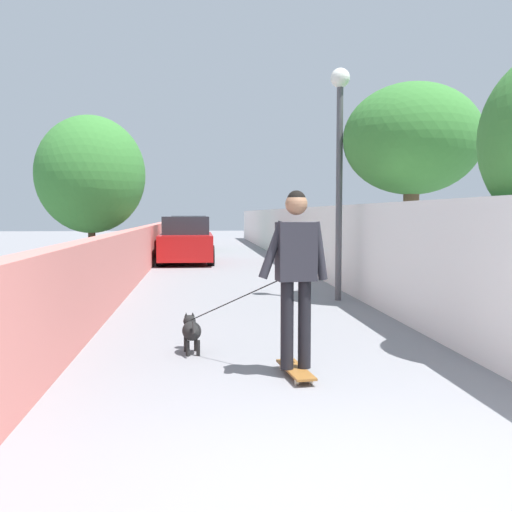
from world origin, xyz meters
TOP-DOWN VIEW (x-y plane):
  - ground_plane at (14.00, 0.00)m, footprint 80.00×80.00m
  - wall_left at (12.00, 2.36)m, footprint 48.00×0.30m
  - fence_right at (12.00, -2.36)m, footprint 48.00×0.30m
  - tree_left_mid at (13.00, 3.64)m, footprint 2.86×2.86m
  - tree_right_far at (7.50, -3.09)m, footprint 2.52×2.52m
  - lamp_post at (7.80, -1.81)m, footprint 0.36×0.36m
  - skateboard at (2.68, -0.15)m, footprint 0.82×0.29m
  - person_skateboarder at (2.68, -0.15)m, footprint 0.26×0.72m
  - dog at (3.79, 0.89)m, footprint 1.41×1.18m
  - car_near at (16.75, 1.21)m, footprint 4.12×1.80m
  - car_far at (23.62, 1.21)m, footprint 3.96×1.80m

SIDE VIEW (x-z plane):
  - ground_plane at x=14.00m, z-range 0.00..0.00m
  - skateboard at x=2.68m, z-range 0.03..0.11m
  - dog at x=3.79m, z-range -0.25..0.80m
  - wall_left at x=12.00m, z-range 0.00..1.26m
  - car_far at x=23.62m, z-range -0.06..1.48m
  - car_near at x=16.75m, z-range -0.06..1.48m
  - fence_right at x=12.00m, z-range 0.00..1.81m
  - person_skateboarder at x=2.68m, z-range 0.24..2.02m
  - tree_left_mid at x=13.00m, z-range 0.55..4.77m
  - lamp_post at x=7.80m, z-range 0.80..5.10m
  - tree_right_far at x=7.50m, z-range 0.96..4.96m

